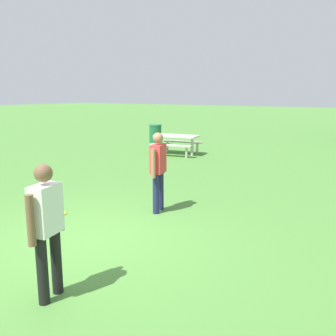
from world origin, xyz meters
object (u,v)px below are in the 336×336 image
Objects in this scene: person_thrower at (158,167)px; frisbee at (59,214)px; trash_can_beside_table at (155,135)px; picnic_table_near at (176,140)px; person_catcher at (47,223)px.

person_thrower is 2.22m from frisbee.
trash_can_beside_table is (-4.04, 9.43, 0.47)m from frisbee.
person_catcher is at bearing -67.06° from picnic_table_near.
picnic_table_near is 2.87m from trash_can_beside_table.
trash_can_beside_table is (-5.64, 8.20, -0.46)m from person_thrower.
person_catcher is at bearing -77.64° from person_thrower.
person_thrower is at bearing 37.70° from frisbee.
person_thrower is 1.71× the size of trash_can_beside_table.
trash_can_beside_table reaches higher than picnic_table_near.
frisbee is at bearing -142.30° from person_thrower.
person_thrower is 0.88× the size of picnic_table_near.
person_catcher is 3.36m from frisbee.
frisbee is at bearing 136.75° from person_catcher.
person_catcher is 13.30m from trash_can_beside_table.
person_catcher is 0.88× the size of picnic_table_near.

